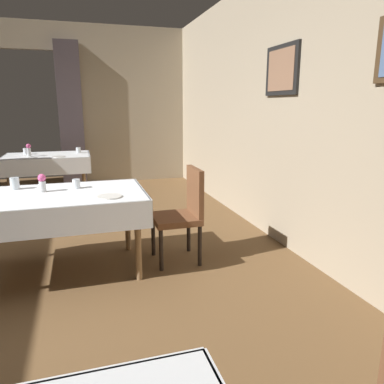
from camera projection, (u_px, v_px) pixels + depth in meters
The scene contains 13 objects.
wall_right at pixel (297, 107), 3.77m from camera, with size 0.16×8.40×3.00m.
wall_back at pixel (18, 105), 6.75m from camera, with size 6.40×0.27×3.00m.
dining_table_mid at pixel (59, 203), 3.31m from camera, with size 1.53×0.97×0.75m.
dining_table_far at pixel (48, 161), 5.88m from camera, with size 1.31×0.93×0.75m.
chair_mid_right at pixel (184, 210), 3.61m from camera, with size 0.45×0.44×0.93m.
flower_vase_mid at pixel (42, 182), 3.33m from camera, with size 0.07×0.07×0.17m.
glass_mid_b at pixel (76, 184), 3.48m from camera, with size 0.07×0.07×0.09m, color silver.
plate_mid_c at pixel (109, 197), 3.16m from camera, with size 0.21×0.21×0.01m, color white.
glass_mid_d at pixel (15, 183), 3.44m from camera, with size 0.08×0.08×0.11m, color silver.
flower_vase_far at pixel (29, 150), 5.65m from camera, with size 0.07×0.07×0.20m.
plate_far_b at pixel (58, 157), 5.61m from camera, with size 0.19×0.19×0.01m, color white.
glass_far_c at pixel (26, 151), 5.90m from camera, with size 0.08×0.08×0.10m, color silver.
glass_far_d at pixel (78, 150), 6.08m from camera, with size 0.08×0.08×0.09m, color silver.
Camera 1 is at (1.04, -3.39, 1.52)m, focal length 34.44 mm.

